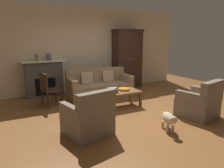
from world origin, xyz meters
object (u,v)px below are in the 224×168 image
Objects in this scene: mantel_vase_bronze at (37,57)px; armchair_near_right at (200,104)px; mantel_vase_slate at (49,57)px; side_chair_wooden at (48,88)px; fireplace at (44,78)px; fruit_bowl at (124,89)px; armoire at (127,59)px; couch at (99,87)px; book_stack at (112,90)px; dog at (169,119)px; coffee_table at (119,93)px; armchair_near_left at (89,119)px.

mantel_vase_bronze reaches higher than armchair_near_right.
mantel_vase_bronze is at bearing 180.00° from mantel_vase_slate.
side_chair_wooden reaches higher than armchair_near_right.
fireplace is 2.60m from fruit_bowl.
armoire is 10.01× the size of mantel_vase_bronze.
couch is 1.14m from book_stack.
mantel_vase_bronze is (-1.52, 2.00, 0.74)m from book_stack.
dog is (1.49, -3.73, -0.98)m from mantel_vase_slate.
mantel_vase_bronze is (-1.72, 1.97, 0.86)m from coffee_table.
couch is 2.13× the size of armchair_near_right.
fruit_bowl is at bearing 39.50° from armchair_near_left.
fireplace is 0.68m from mantel_vase_bronze.
fruit_bowl is (0.25, -1.05, 0.13)m from couch.
mantel_vase_slate is 4.13m from dog.
fruit_bowl is 0.33× the size of side_chair_wooden.
mantel_vase_slate reaches higher than armchair_near_right.
fruit_bowl is at bearing 88.55° from dog.
mantel_vase_bronze reaches higher than fireplace.
side_chair_wooden is (-1.56, -0.19, 0.19)m from couch.
side_chair_wooden reaches higher than coffee_table.
couch is at bearing -31.69° from fireplace.
couch reaches higher than coffee_table.
side_chair_wooden is at bearing 154.68° from fruit_bowl.
armchair_near_right is (2.64, -3.47, -0.91)m from mantel_vase_slate.
armoire is 2.59m from book_stack.
armoire reaches higher than armchair_near_left.
coffee_table is 5.26× the size of mantel_vase_bronze.
fireplace is 1.15× the size of coffee_table.
fruit_bowl reaches higher than coffee_table.
armoire is 1.90× the size of coffee_table.
couch is 6.50× the size of fruit_bowl.
side_chair_wooden is at bearing -85.37° from mantel_vase_bronze.
dog is (1.67, -3.75, -0.32)m from fireplace.
book_stack is 1.77m from dog.
fruit_bowl is 0.33× the size of armchair_near_right.
fireplace reaches higher than side_chair_wooden.
couch is at bearing 7.01° from side_chair_wooden.
dog is (1.76, -2.65, -0.27)m from side_chair_wooden.
armoire is at bearing 56.58° from fruit_bowl.
armchair_near_left is at bearing -133.73° from book_stack.
mantel_vase_bronze is at bearing -174.31° from fireplace.
armchair_near_right is at bearing -52.68° from mantel_vase_slate.
book_stack is 2.62m from mantel_vase_bronze.
fruit_bowl is (-1.24, -1.87, -0.60)m from armoire.
armchair_near_right is at bearing -62.25° from couch.
armoire reaches higher than mantel_vase_bronze.
armoire reaches higher than coffee_table.
armchair_near_left is at bearing -85.77° from fireplace.
armoire is 3.49m from armchair_near_right.
book_stack is at bearing -169.66° from fruit_bowl.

